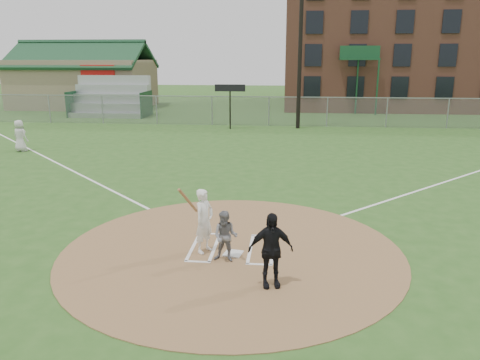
# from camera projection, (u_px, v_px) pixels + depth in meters

# --- Properties ---
(ground) EXTENTS (140.00, 140.00, 0.00)m
(ground) POSITION_uv_depth(u_px,v_px,m) (232.00, 251.00, 11.59)
(ground) COLOR #2B541D
(ground) RESTS_ON ground
(dirt_circle) EXTENTS (8.40, 8.40, 0.02)m
(dirt_circle) POSITION_uv_depth(u_px,v_px,m) (232.00, 251.00, 11.58)
(dirt_circle) COLOR #946E46
(dirt_circle) RESTS_ON ground
(home_plate) EXTENTS (0.50, 0.50, 0.03)m
(home_plate) POSITION_uv_depth(u_px,v_px,m) (233.00, 253.00, 11.36)
(home_plate) COLOR silver
(home_plate) RESTS_ON dirt_circle
(foul_line_first) EXTENTS (17.04, 17.04, 0.01)m
(foul_line_first) POSITION_uv_depth(u_px,v_px,m) (473.00, 173.00, 19.37)
(foul_line_first) COLOR white
(foul_line_first) RESTS_ON ground
(foul_line_third) EXTENTS (17.04, 17.04, 0.01)m
(foul_line_third) POSITION_uv_depth(u_px,v_px,m) (58.00, 163.00, 21.12)
(foul_line_third) COLOR white
(foul_line_third) RESTS_ON ground
(catcher) EXTENTS (0.65, 0.53, 1.22)m
(catcher) POSITION_uv_depth(u_px,v_px,m) (226.00, 236.00, 10.84)
(catcher) COLOR slate
(catcher) RESTS_ON dirt_circle
(umpire) EXTENTS (1.00, 0.58, 1.60)m
(umpire) POSITION_uv_depth(u_px,v_px,m) (271.00, 250.00, 9.60)
(umpire) COLOR black
(umpire) RESTS_ON dirt_circle
(ondeck_player) EXTENTS (0.88, 0.69, 1.60)m
(ondeck_player) POSITION_uv_depth(u_px,v_px,m) (20.00, 136.00, 23.64)
(ondeck_player) COLOR silver
(ondeck_player) RESTS_ON ground
(batters_boxes) EXTENTS (2.08, 1.88, 0.01)m
(batters_boxes) POSITION_uv_depth(u_px,v_px,m) (233.00, 248.00, 11.72)
(batters_boxes) COLOR white
(batters_boxes) RESTS_ON dirt_circle
(batter_at_plate) EXTENTS (0.80, 1.01, 1.78)m
(batter_at_plate) POSITION_uv_depth(u_px,v_px,m) (204.00, 221.00, 11.31)
(batter_at_plate) COLOR white
(batter_at_plate) RESTS_ON dirt_circle
(outfield_fence) EXTENTS (56.08, 0.08, 2.03)m
(outfield_fence) POSITION_uv_depth(u_px,v_px,m) (269.00, 111.00, 32.49)
(outfield_fence) COLOR slate
(outfield_fence) RESTS_ON ground
(bleachers) EXTENTS (6.08, 3.20, 3.20)m
(bleachers) POSITION_uv_depth(u_px,v_px,m) (110.00, 96.00, 37.65)
(bleachers) COLOR #B7BABF
(bleachers) RESTS_ON ground
(clubhouse) EXTENTS (12.20, 8.71, 6.23)m
(clubhouse) POSITION_uv_depth(u_px,v_px,m) (85.00, 82.00, 44.47)
(clubhouse) COLOR gray
(clubhouse) RESTS_ON ground
(brick_warehouse) EXTENTS (30.00, 17.17, 15.00)m
(brick_warehouse) POSITION_uv_depth(u_px,v_px,m) (444.00, 26.00, 44.64)
(brick_warehouse) COLOR brown
(brick_warehouse) RESTS_ON ground
(light_pole) EXTENTS (1.20, 0.30, 12.22)m
(light_pole) POSITION_uv_depth(u_px,v_px,m) (301.00, 26.00, 29.91)
(light_pole) COLOR black
(light_pole) RESTS_ON ground
(scoreboard_sign) EXTENTS (2.00, 0.10, 2.93)m
(scoreboard_sign) POSITION_uv_depth(u_px,v_px,m) (230.00, 93.00, 30.66)
(scoreboard_sign) COLOR black
(scoreboard_sign) RESTS_ON ground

